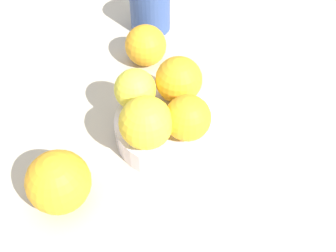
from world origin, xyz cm
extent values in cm
cube|color=#BCB29E|center=(0.00, 0.00, -1.00)|extent=(110.00, 110.00, 2.00)
cylinder|color=silver|center=(0.00, 0.00, 0.34)|extent=(9.73, 9.73, 0.68)
cylinder|color=silver|center=(0.00, 0.00, 1.88)|extent=(15.69, 15.69, 3.75)
sphere|color=#F9A823|center=(-4.50, 1.85, 7.22)|extent=(6.93, 6.93, 6.93)
sphere|color=yellow|center=(3.73, -3.13, 7.39)|extent=(7.28, 7.28, 7.28)
sphere|color=#F9A823|center=(2.80, 2.48, 6.96)|extent=(6.41, 6.41, 6.41)
sphere|color=yellow|center=(-3.29, -4.54, 6.81)|extent=(6.11, 6.11, 6.11)
sphere|color=#F9A823|center=(-17.45, -2.81, 3.59)|extent=(7.18, 7.18, 7.18)
sphere|color=#F9A823|center=(10.16, -14.47, 4.15)|extent=(8.30, 8.30, 8.30)
cylinder|color=#334C8C|center=(-27.71, -1.71, 4.16)|extent=(7.51, 7.51, 8.33)
camera|label=1|loc=(39.48, -2.37, 47.83)|focal=43.81mm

